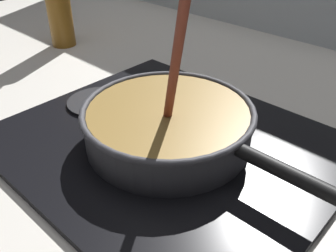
% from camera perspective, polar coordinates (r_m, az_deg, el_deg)
% --- Properties ---
extents(ground, '(2.40, 1.60, 0.04)m').
position_cam_1_polar(ground, '(0.58, -6.47, -11.42)').
color(ground, beige).
extents(hob_plate, '(0.56, 0.48, 0.01)m').
position_cam_1_polar(hob_plate, '(0.64, -0.00, -2.81)').
color(hob_plate, black).
rests_on(hob_plate, ground).
extents(burner_ring, '(0.20, 0.20, 0.01)m').
position_cam_1_polar(burner_ring, '(0.64, -0.00, -2.08)').
color(burner_ring, '#592D0C').
rests_on(burner_ring, hob_plate).
extents(spare_burner, '(0.12, 0.12, 0.01)m').
position_cam_1_polar(spare_burner, '(0.77, -10.91, 3.71)').
color(spare_burner, '#262628').
rests_on(spare_burner, hob_plate).
extents(cooking_pan, '(0.45, 0.29, 0.31)m').
position_cam_1_polar(cooking_pan, '(0.62, 0.12, 0.36)').
color(cooking_pan, '#38383D').
rests_on(cooking_pan, hob_plate).
extents(sauce_bottle, '(0.07, 0.07, 0.29)m').
position_cam_1_polar(sauce_bottle, '(1.10, -16.77, 18.20)').
color(sauce_bottle, '#8C5919').
rests_on(sauce_bottle, ground).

